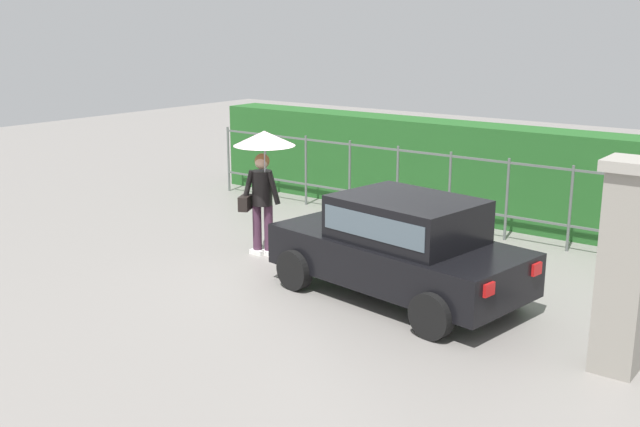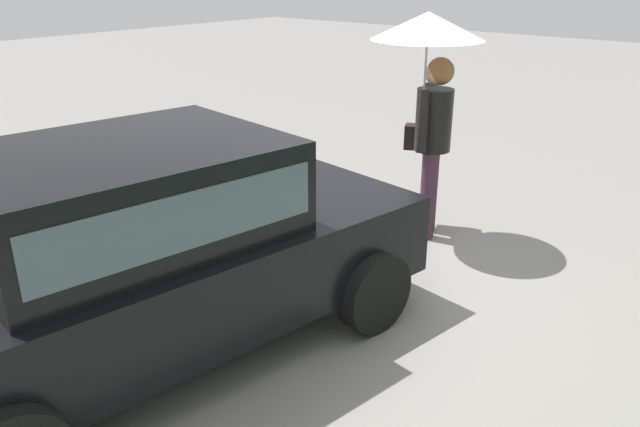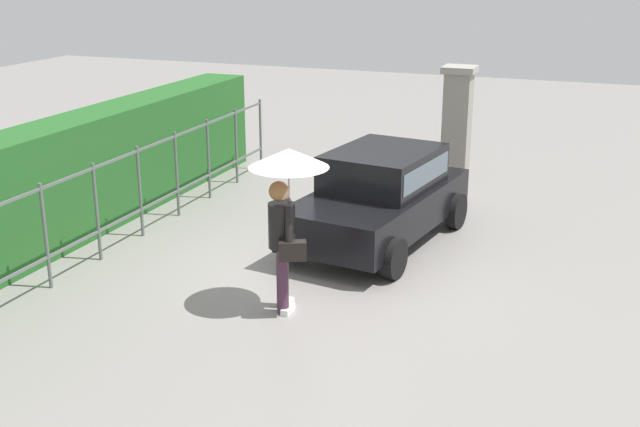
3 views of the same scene
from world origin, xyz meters
The scene contains 6 objects.
ground_plane centered at (0.00, 0.00, 0.00)m, with size 40.00×40.00×0.00m, color gray.
car centered at (1.50, -0.42, 0.80)m, with size 3.92×2.30×1.48m.
pedestrian centered at (-1.38, -0.05, 1.61)m, with size 1.01×1.01×2.12m.
gate_pillar centered at (4.64, -0.95, 1.24)m, with size 0.60×0.60×2.42m.
fence_section centered at (-0.23, 3.26, 0.82)m, with size 10.32×0.05×1.50m.
hedge_row centered at (-0.23, 4.31, 0.95)m, with size 11.27×0.90×1.90m, color #235B23.
Camera 1 is at (6.69, -9.19, 3.81)m, focal length 42.19 mm.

